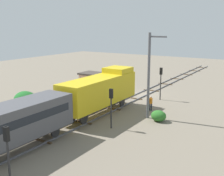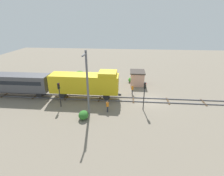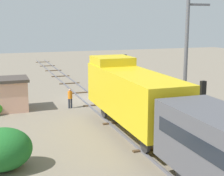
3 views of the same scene
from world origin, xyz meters
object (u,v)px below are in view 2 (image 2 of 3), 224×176
(passenger_car_leading, at_px, (9,82))
(locomotive, at_px, (86,83))
(traffic_signal_mid, at_px, (59,90))
(worker_by_signal, at_px, (107,105))
(relay_hut, at_px, (137,78))
(worker_near_track, at_px, (132,89))
(catenary_mast, at_px, (87,82))
(traffic_signal_near, at_px, (144,91))

(passenger_car_leading, bearing_deg, locomotive, -90.00)
(traffic_signal_mid, relative_size, worker_by_signal, 2.27)
(worker_by_signal, xyz_separation_m, relay_hut, (11.70, -4.70, 0.40))
(locomotive, bearing_deg, worker_near_track, -72.71)
(worker_by_signal, relative_size, catenary_mast, 0.19)
(traffic_signal_mid, bearing_deg, catenary_mast, -109.49)
(worker_near_track, bearing_deg, traffic_signal_mid, -121.70)
(worker_near_track, height_order, relay_hut, relay_hut)
(locomotive, height_order, traffic_signal_near, locomotive)
(passenger_car_leading, bearing_deg, relay_hut, -71.25)
(locomotive, xyz_separation_m, catenary_mast, (-5.06, -1.53, 1.94))
(locomotive, distance_m, passenger_car_leading, 13.34)
(traffic_signal_near, relative_size, worker_near_track, 2.52)
(locomotive, relative_size, catenary_mast, 1.30)
(traffic_signal_near, height_order, worker_by_signal, traffic_signal_near)
(worker_by_signal, relative_size, relay_hut, 0.49)
(locomotive, bearing_deg, passenger_car_leading, 90.00)
(passenger_car_leading, height_order, relay_hut, passenger_car_leading)
(passenger_car_leading, relative_size, worker_by_signal, 8.24)
(passenger_car_leading, bearing_deg, worker_near_track, -83.49)
(worker_near_track, xyz_separation_m, relay_hut, (5.10, -1.05, 0.40))
(traffic_signal_near, height_order, traffic_signal_mid, traffic_signal_near)
(traffic_signal_near, distance_m, worker_by_signal, 5.62)
(traffic_signal_mid, bearing_deg, worker_by_signal, -96.33)
(locomotive, distance_m, traffic_signal_mid, 4.64)
(traffic_signal_near, bearing_deg, locomotive, 70.88)
(traffic_signal_near, distance_m, worker_near_track, 6.13)
(passenger_car_leading, bearing_deg, worker_by_signal, -103.57)
(passenger_car_leading, height_order, worker_by_signal, passenger_car_leading)
(traffic_signal_mid, height_order, relay_hut, traffic_signal_mid)
(catenary_mast, bearing_deg, traffic_signal_mid, 70.51)
(passenger_car_leading, height_order, traffic_signal_near, traffic_signal_near)
(locomotive, relative_size, worker_near_track, 6.82)
(locomotive, height_order, passenger_car_leading, locomotive)
(traffic_signal_near, xyz_separation_m, worker_near_track, (5.60, 1.52, -1.98))
(traffic_signal_near, height_order, worker_near_track, traffic_signal_near)
(passenger_car_leading, bearing_deg, traffic_signal_near, -98.07)
(traffic_signal_near, distance_m, traffic_signal_mid, 12.38)
(passenger_car_leading, xyz_separation_m, relay_hut, (7.50, -22.10, -1.13))
(passenger_car_leading, distance_m, relay_hut, 23.36)
(passenger_car_leading, distance_m, traffic_signal_near, 22.79)
(traffic_signal_near, height_order, relay_hut, traffic_signal_near)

